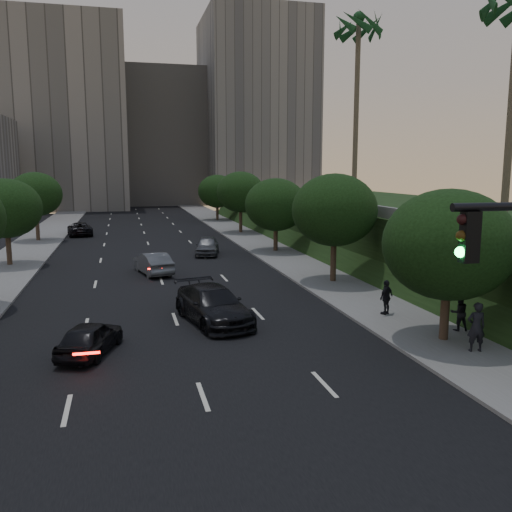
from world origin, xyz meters
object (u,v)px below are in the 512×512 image
object	(u,v)px
sedan_near_left	(90,338)
pedestrian_b	(459,312)
sedan_mid_left	(153,263)
sedan_near_right	(213,305)
sedan_far_left	(80,229)
pedestrian_c	(386,297)
pedestrian_a	(476,327)
sedan_far_right	(207,246)

from	to	relation	value
sedan_near_left	pedestrian_b	bearing A→B (deg)	-164.91
sedan_mid_left	sedan_near_right	distance (m)	12.60
sedan_far_left	pedestrian_c	bearing A→B (deg)	106.11
sedan_near_left	sedan_near_right	bearing A→B (deg)	-129.79
pedestrian_b	pedestrian_c	distance (m)	3.62
pedestrian_b	sedan_far_left	bearing A→B (deg)	-54.86
sedan_far_left	sedan_near_right	world-z (taller)	sedan_near_right
sedan_mid_left	pedestrian_b	size ratio (longest dim) A/B	2.87
pedestrian_a	pedestrian_c	distance (m)	5.73
sedan_far_left	pedestrian_b	distance (m)	44.25
sedan_mid_left	sedan_far_left	xyz separation A→B (m)	(-6.36, 23.62, -0.04)
sedan_near_right	pedestrian_b	size ratio (longest dim) A/B	3.62
pedestrian_b	pedestrian_a	bearing A→B (deg)	79.07
pedestrian_c	sedan_mid_left	bearing A→B (deg)	-83.25
pedestrian_b	pedestrian_c	bearing A→B (deg)	-49.68
sedan_far_left	sedan_near_right	size ratio (longest dim) A/B	0.89
sedan_near_left	sedan_far_left	world-z (taller)	sedan_far_left
sedan_near_left	sedan_near_right	size ratio (longest dim) A/B	0.67
sedan_mid_left	sedan_far_left	world-z (taller)	sedan_mid_left
sedan_near_left	sedan_mid_left	size ratio (longest dim) A/B	0.85
sedan_far_right	pedestrian_a	xyz separation A→B (m)	(6.17, -26.48, 0.35)
sedan_near_left	sedan_far_left	distance (m)	39.37
sedan_near_left	sedan_mid_left	xyz separation A→B (m)	(3.23, 15.62, 0.09)
sedan_near_right	pedestrian_b	world-z (taller)	pedestrian_b
sedan_far_left	pedestrian_b	bearing A→B (deg)	106.57
sedan_far_right	pedestrian_c	bearing A→B (deg)	-63.08
sedan_near_left	pedestrian_b	world-z (taller)	pedestrian_b
sedan_far_left	sedan_mid_left	bearing A→B (deg)	97.19
pedestrian_b	sedan_near_right	bearing A→B (deg)	-12.33
sedan_far_left	pedestrian_c	xyz separation A→B (m)	(16.52, -37.14, 0.27)
sedan_far_right	pedestrian_c	xyz separation A→B (m)	(5.38, -20.82, 0.22)
sedan_near_left	sedan_far_left	xyz separation A→B (m)	(-3.12, 39.25, 0.06)
sedan_mid_left	sedan_far_right	size ratio (longest dim) A/B	1.02
pedestrian_a	sedan_mid_left	bearing A→B (deg)	-48.08
sedan_mid_left	pedestrian_b	bearing A→B (deg)	112.25
sedan_near_left	sedan_far_right	world-z (taller)	sedan_far_right
pedestrian_a	pedestrian_b	xyz separation A→B (m)	(1.00, 2.52, -0.17)
pedestrian_b	pedestrian_c	size ratio (longest dim) A/B	0.95
sedan_mid_left	pedestrian_b	xyz separation A→B (m)	(11.95, -16.66, 0.19)
sedan_far_right	sedan_near_left	bearing A→B (deg)	-96.84
pedestrian_b	sedan_mid_left	bearing A→B (deg)	-43.64
pedestrian_a	pedestrian_c	bearing A→B (deg)	-69.87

